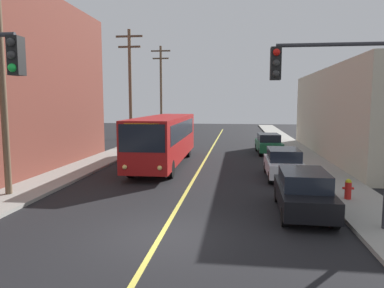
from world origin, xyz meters
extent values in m
plane|color=black|center=(0.00, 0.00, 0.00)|extent=(120.00, 120.00, 0.00)
cube|color=gray|center=(-7.25, 10.00, 0.07)|extent=(2.50, 90.00, 0.15)
cube|color=gray|center=(7.25, 10.00, 0.07)|extent=(2.50, 90.00, 0.15)
cube|color=#D8CC4C|center=(0.00, 15.00, 0.01)|extent=(0.16, 60.00, 0.01)
cube|color=black|center=(-8.54, 8.94, 1.60)|extent=(0.06, 11.91, 1.30)
cube|color=black|center=(-8.54, 8.94, 4.80)|extent=(0.06, 11.91, 1.30)
cube|color=black|center=(-8.54, 8.94, 8.00)|extent=(0.06, 11.91, 1.30)
cube|color=black|center=(8.54, 17.92, 1.60)|extent=(0.06, 14.68, 1.30)
cube|color=black|center=(8.54, 17.92, 4.80)|extent=(0.06, 14.68, 1.30)
cube|color=maroon|center=(-2.48, 12.66, 1.83)|extent=(2.74, 12.04, 2.75)
cube|color=black|center=(-2.38, 6.68, 2.35)|extent=(2.35, 0.12, 1.40)
cube|color=black|center=(-2.57, 18.64, 2.45)|extent=(2.30, 0.12, 1.10)
cube|color=black|center=(-3.73, 12.64, 2.35)|extent=(0.22, 10.20, 1.10)
cube|color=black|center=(-1.22, 12.68, 2.35)|extent=(0.22, 10.20, 1.10)
cube|color=orange|center=(-2.38, 6.69, 2.95)|extent=(1.79, 0.09, 0.30)
sphere|color=#F9D872|center=(-3.27, 6.63, 0.90)|extent=(0.24, 0.24, 0.24)
sphere|color=#F9D872|center=(-1.49, 6.66, 0.90)|extent=(0.24, 0.24, 0.24)
cylinder|color=black|center=(-3.54, 8.45, 0.50)|extent=(0.32, 1.00, 1.00)
cylinder|color=black|center=(-1.29, 8.48, 0.50)|extent=(0.32, 1.00, 1.00)
cylinder|color=black|center=(-3.66, 16.14, 0.50)|extent=(0.32, 1.00, 1.00)
cylinder|color=black|center=(-1.41, 16.18, 0.50)|extent=(0.32, 1.00, 1.00)
cube|color=black|center=(4.74, 2.93, 0.67)|extent=(1.92, 4.45, 0.70)
cube|color=black|center=(4.74, 2.93, 1.32)|extent=(1.69, 2.51, 0.60)
cylinder|color=black|center=(3.90, 1.45, 0.32)|extent=(0.24, 0.65, 0.64)
cylinder|color=black|center=(5.50, 1.40, 0.32)|extent=(0.24, 0.65, 0.64)
cylinder|color=black|center=(3.98, 4.45, 0.32)|extent=(0.24, 0.65, 0.64)
cylinder|color=black|center=(5.58, 4.40, 0.32)|extent=(0.24, 0.65, 0.64)
cube|color=silver|center=(4.80, 9.26, 0.67)|extent=(1.82, 4.41, 0.70)
cube|color=black|center=(4.80, 9.26, 1.32)|extent=(1.63, 2.47, 0.60)
cylinder|color=black|center=(3.99, 7.76, 0.32)|extent=(0.22, 0.64, 0.64)
cylinder|color=black|center=(5.59, 7.75, 0.32)|extent=(0.22, 0.64, 0.64)
cylinder|color=black|center=(4.00, 10.76, 0.32)|extent=(0.22, 0.64, 0.64)
cylinder|color=black|center=(5.60, 10.75, 0.32)|extent=(0.22, 0.64, 0.64)
cube|color=#196038|center=(4.80, 18.80, 0.67)|extent=(1.96, 4.46, 0.70)
cube|color=black|center=(4.80, 18.80, 1.32)|extent=(1.71, 2.52, 0.60)
cylinder|color=black|center=(4.05, 17.27, 0.32)|extent=(0.24, 0.65, 0.64)
cylinder|color=black|center=(5.65, 17.33, 0.32)|extent=(0.24, 0.65, 0.64)
cylinder|color=black|center=(3.94, 20.26, 0.32)|extent=(0.24, 0.65, 0.64)
cylinder|color=black|center=(5.54, 20.32, 0.32)|extent=(0.24, 0.65, 0.64)
cylinder|color=brown|center=(-7.56, 3.71, 5.15)|extent=(0.28, 0.28, 10.00)
cylinder|color=brown|center=(-7.27, 20.78, 5.33)|extent=(0.28, 0.28, 10.36)
cube|color=#4C3D2D|center=(-7.27, 20.78, 9.91)|extent=(2.40, 0.16, 0.16)
cube|color=#4C3D2D|center=(-7.27, 20.78, 9.01)|extent=(2.00, 0.16, 0.16)
cylinder|color=brown|center=(-7.17, 33.23, 5.58)|extent=(0.28, 0.28, 10.86)
cube|color=#4C3D2D|center=(-7.17, 33.23, 10.41)|extent=(2.40, 0.16, 0.16)
cube|color=#4C3D2D|center=(-7.17, 33.23, 9.51)|extent=(2.00, 0.16, 0.16)
cube|color=black|center=(-3.45, -1.49, 5.30)|extent=(0.32, 0.36, 1.00)
sphere|color=#2D2D2D|center=(-3.45, -1.68, 5.62)|extent=(0.22, 0.22, 0.22)
sphere|color=#2D2D2D|center=(-3.45, -1.68, 5.30)|extent=(0.22, 0.22, 0.22)
sphere|color=green|center=(-3.45, -1.68, 4.98)|extent=(0.22, 0.22, 0.22)
cylinder|color=#2D2D33|center=(5.20, 1.23, 5.85)|extent=(3.50, 0.12, 0.12)
cube|color=black|center=(3.45, 1.23, 5.30)|extent=(0.32, 0.36, 1.00)
sphere|color=red|center=(3.45, 1.04, 5.62)|extent=(0.22, 0.22, 0.22)
sphere|color=#2D2D2D|center=(3.45, 1.04, 5.30)|extent=(0.22, 0.22, 0.22)
sphere|color=#2D2D2D|center=(3.45, 1.04, 4.98)|extent=(0.22, 0.22, 0.22)
cylinder|color=red|center=(6.85, 4.71, 0.50)|extent=(0.26, 0.26, 0.70)
sphere|color=gold|center=(6.85, 4.71, 0.87)|extent=(0.24, 0.24, 0.24)
cylinder|color=red|center=(6.69, 4.71, 0.60)|extent=(0.12, 0.10, 0.10)
cylinder|color=red|center=(7.01, 4.71, 0.60)|extent=(0.12, 0.10, 0.10)
camera|label=1|loc=(2.31, -10.27, 4.08)|focal=33.23mm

